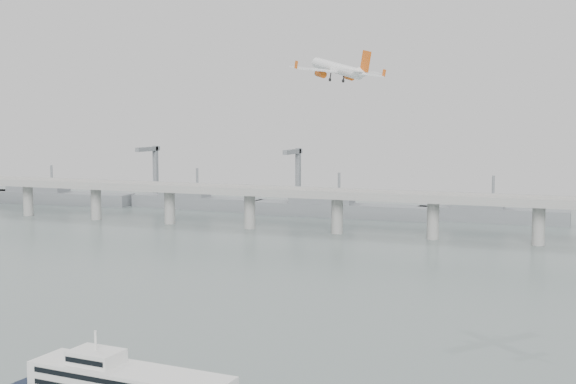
% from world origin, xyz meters
% --- Properties ---
extents(ground, '(900.00, 900.00, 0.00)m').
position_xyz_m(ground, '(0.00, 0.00, 0.00)').
color(ground, slate).
rests_on(ground, ground).
extents(bridge, '(800.00, 22.00, 23.90)m').
position_xyz_m(bridge, '(-1.15, 200.00, 17.65)').
color(bridge, '#999996').
rests_on(bridge, ground).
extents(distant_fleet, '(453.00, 60.90, 40.00)m').
position_xyz_m(distant_fleet, '(-155.36, 265.08, 6.22)').
color(distant_fleet, slate).
rests_on(distant_fleet, ground).
extents(airliner, '(30.81, 28.99, 10.03)m').
position_xyz_m(airliner, '(15.03, 61.23, 76.00)').
color(airliner, white).
rests_on(airliner, ground).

